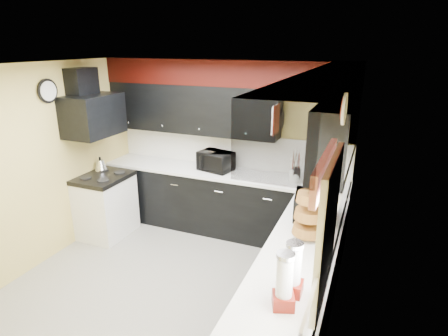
% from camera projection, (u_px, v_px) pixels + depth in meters
% --- Properties ---
extents(ground, '(3.60, 3.60, 0.00)m').
position_uv_depth(ground, '(171.00, 285.00, 4.41)').
color(ground, gray).
rests_on(ground, ground).
extents(wall_back, '(3.60, 0.06, 2.50)m').
position_uv_depth(wall_back, '(228.00, 146.00, 5.59)').
color(wall_back, '#E0C666').
rests_on(wall_back, ground).
extents(wall_right, '(0.06, 3.60, 2.50)m').
position_uv_depth(wall_right, '(340.00, 214.00, 3.36)').
color(wall_right, '#E0C666').
rests_on(wall_right, ground).
extents(wall_left, '(0.06, 3.60, 2.50)m').
position_uv_depth(wall_left, '(41.00, 166.00, 4.66)').
color(wall_left, '#E0C666').
rests_on(wall_left, ground).
extents(ceiling, '(3.60, 3.60, 0.06)m').
position_uv_depth(ceiling, '(160.00, 66.00, 3.61)').
color(ceiling, white).
rests_on(ceiling, wall_back).
extents(cab_back, '(3.60, 0.60, 0.90)m').
position_uv_depth(cab_back, '(221.00, 202.00, 5.58)').
color(cab_back, black).
rests_on(cab_back, ground).
extents(cab_right, '(0.60, 3.00, 0.90)m').
position_uv_depth(cab_right, '(295.00, 300.00, 3.46)').
color(cab_right, black).
rests_on(cab_right, ground).
extents(counter_back, '(3.62, 0.64, 0.04)m').
position_uv_depth(counter_back, '(221.00, 173.00, 5.43)').
color(counter_back, white).
rests_on(counter_back, cab_back).
extents(counter_right, '(0.64, 3.02, 0.04)m').
position_uv_depth(counter_right, '(298.00, 256.00, 3.31)').
color(counter_right, white).
rests_on(counter_right, cab_right).
extents(splash_back, '(3.60, 0.02, 0.50)m').
position_uv_depth(splash_back, '(228.00, 150.00, 5.60)').
color(splash_back, white).
rests_on(splash_back, counter_back).
extents(splash_right, '(0.02, 3.60, 0.50)m').
position_uv_depth(splash_right, '(338.00, 220.00, 3.38)').
color(splash_right, white).
rests_on(splash_right, counter_right).
extents(upper_back, '(2.60, 0.35, 0.70)m').
position_uv_depth(upper_back, '(192.00, 109.00, 5.44)').
color(upper_back, black).
rests_on(upper_back, wall_back).
extents(upper_right, '(0.35, 1.80, 0.70)m').
position_uv_depth(upper_right, '(337.00, 132.00, 4.04)').
color(upper_right, black).
rests_on(upper_right, wall_right).
extents(soffit_back, '(3.60, 0.36, 0.35)m').
position_uv_depth(soffit_back, '(224.00, 73.00, 5.09)').
color(soffit_back, black).
rests_on(soffit_back, wall_back).
extents(soffit_right, '(0.36, 3.24, 0.35)m').
position_uv_depth(soffit_right, '(327.00, 95.00, 2.92)').
color(soffit_right, black).
rests_on(soffit_right, wall_right).
extents(stove, '(0.60, 0.75, 0.86)m').
position_uv_depth(stove, '(106.00, 207.00, 5.47)').
color(stove, white).
rests_on(stove, ground).
extents(cooktop, '(0.62, 0.77, 0.06)m').
position_uv_depth(cooktop, '(103.00, 177.00, 5.32)').
color(cooktop, black).
rests_on(cooktop, stove).
extents(hood, '(0.50, 0.78, 0.55)m').
position_uv_depth(hood, '(93.00, 115.00, 5.05)').
color(hood, black).
rests_on(hood, wall_left).
extents(hood_duct, '(0.24, 0.40, 0.40)m').
position_uv_depth(hood_duct, '(82.00, 83.00, 4.97)').
color(hood_duct, black).
rests_on(hood_duct, wall_left).
extents(window, '(0.03, 0.86, 0.96)m').
position_uv_depth(window, '(328.00, 227.00, 2.48)').
color(window, white).
rests_on(window, wall_right).
extents(valance, '(0.04, 0.88, 0.20)m').
position_uv_depth(valance, '(325.00, 169.00, 2.37)').
color(valance, red).
rests_on(valance, wall_right).
extents(pan_top, '(0.03, 0.22, 0.40)m').
position_uv_depth(pan_top, '(280.00, 101.00, 4.83)').
color(pan_top, black).
rests_on(pan_top, upper_back).
extents(pan_mid, '(0.03, 0.28, 0.46)m').
position_uv_depth(pan_mid, '(277.00, 122.00, 4.80)').
color(pan_mid, black).
rests_on(pan_mid, upper_back).
extents(pan_low, '(0.03, 0.24, 0.42)m').
position_uv_depth(pan_low, '(282.00, 120.00, 5.04)').
color(pan_low, black).
rests_on(pan_low, upper_back).
extents(cut_board, '(0.03, 0.26, 0.35)m').
position_uv_depth(cut_board, '(275.00, 119.00, 4.67)').
color(cut_board, white).
rests_on(cut_board, upper_back).
extents(baskets, '(0.27, 0.27, 0.50)m').
position_uv_depth(baskets, '(309.00, 214.00, 3.53)').
color(baskets, brown).
rests_on(baskets, upper_right).
extents(clock, '(0.03, 0.30, 0.30)m').
position_uv_depth(clock, '(48.00, 91.00, 4.58)').
color(clock, black).
rests_on(clock, wall_left).
extents(deco_plate, '(0.03, 0.24, 0.24)m').
position_uv_depth(deco_plate, '(344.00, 109.00, 2.75)').
color(deco_plate, white).
rests_on(deco_plate, wall_right).
extents(toaster_oven, '(0.55, 0.49, 0.28)m').
position_uv_depth(toaster_oven, '(215.00, 161.00, 5.43)').
color(toaster_oven, black).
rests_on(toaster_oven, counter_back).
extents(microwave, '(0.37, 0.50, 0.26)m').
position_uv_depth(microwave, '(310.00, 206.00, 3.98)').
color(microwave, black).
rests_on(microwave, counter_right).
extents(utensil_crock, '(0.20, 0.20, 0.17)m').
position_uv_depth(utensil_crock, '(295.00, 176.00, 5.00)').
color(utensil_crock, silver).
rests_on(utensil_crock, counter_back).
extents(knife_block, '(0.12, 0.15, 0.19)m').
position_uv_depth(knife_block, '(296.00, 175.00, 4.98)').
color(knife_block, black).
rests_on(knife_block, counter_back).
extents(kettle, '(0.22, 0.22, 0.16)m').
position_uv_depth(kettle, '(101.00, 165.00, 5.51)').
color(kettle, silver).
rests_on(kettle, cooktop).
extents(dispenser_a, '(0.19, 0.19, 0.41)m').
position_uv_depth(dispenser_a, '(284.00, 282.00, 2.58)').
color(dispenser_a, maroon).
rests_on(dispenser_a, counter_right).
extents(dispenser_b, '(0.15, 0.15, 0.40)m').
position_uv_depth(dispenser_b, '(293.00, 270.00, 2.72)').
color(dispenser_b, '#590806').
rests_on(dispenser_b, counter_right).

